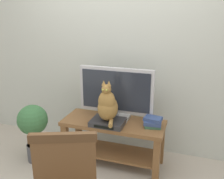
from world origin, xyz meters
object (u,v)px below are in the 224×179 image
Objects in this scene: tv_stand at (113,134)px; media_box at (108,122)px; tv at (116,92)px; cat at (107,105)px; potted_plant at (33,126)px; book_stack at (153,122)px.

media_box is at bearing -107.95° from tv_stand.
tv reaches higher than cat.
cat reaches higher than tv_stand.
tv is 1.06m from potted_plant.
book_stack is at bearing 11.68° from media_box.
potted_plant is (-0.89, -0.15, -0.11)m from media_box.
tv is at bearing 81.37° from cat.
tv is 1.21× the size of potted_plant.
tv is 4.29× the size of book_stack.
cat reaches higher than media_box.
media_box is at bearing -168.32° from book_stack.
media_box is (-0.03, -0.19, -0.30)m from tv.
tv_stand is at bearing -90.02° from tv.
tv_stand is 1.64× the size of potted_plant.
cat is 0.95m from potted_plant.
media_box is 0.21m from cat.
potted_plant is at bearing -169.65° from book_stack.
book_stack is (0.48, 0.10, 0.03)m from media_box.
cat is at bearing -85.35° from media_box.
potted_plant is (-0.92, -0.25, 0.09)m from tv_stand.
media_box reaches higher than tv_stand.
potted_plant reaches higher than tv_stand.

